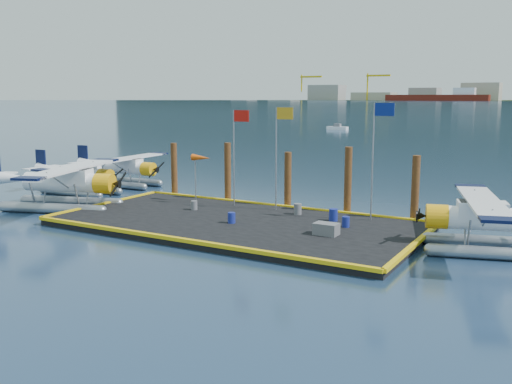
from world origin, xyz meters
TOP-DOWN VIEW (x-y plane):
  - ground at (0.00, 0.00)m, footprint 4000.00×4000.00m
  - dock at (0.00, 0.00)m, footprint 20.00×10.00m
  - dock_bumpers at (0.00, 0.00)m, footprint 20.25×10.25m
  - seaplane_a at (-12.02, -1.22)m, footprint 9.73×10.38m
  - seaplane_b at (-15.56, 3.54)m, footprint 8.02×8.83m
  - seaplane_c at (-15.48, 8.02)m, footprint 8.13×8.96m
  - seaplane_d at (13.03, 1.38)m, footprint 8.84×9.49m
  - drum_0 at (-3.82, 1.30)m, footprint 0.40×0.40m
  - drum_2 at (5.90, 1.52)m, footprint 0.40×0.40m
  - drum_3 at (0.12, -0.67)m, footprint 0.42×0.42m
  - drum_4 at (4.75, 2.60)m, footprint 0.49×0.49m
  - drum_5 at (2.26, 3.22)m, footprint 0.45×0.45m
  - crate at (5.67, -0.58)m, footprint 1.19×0.80m
  - flagpole_red at (-2.29, 3.80)m, footprint 1.14×0.08m
  - flagpole_yellow at (0.70, 3.80)m, footprint 1.14×0.08m
  - flagpole_blue at (6.70, 3.80)m, footprint 1.14×0.08m
  - windsock at (-5.03, 3.80)m, footprint 1.40×0.44m
  - piling_0 at (-8.50, 5.40)m, footprint 0.44×0.44m
  - piling_1 at (-4.00, 5.40)m, footprint 0.44×0.44m
  - piling_2 at (0.50, 5.40)m, footprint 0.44×0.44m
  - piling_3 at (4.50, 5.40)m, footprint 0.44×0.44m
  - piling_4 at (8.50, 5.40)m, footprint 0.44×0.44m

SIDE VIEW (x-z plane):
  - ground at x=0.00m, z-range 0.00..0.00m
  - dock at x=0.00m, z-range 0.00..0.40m
  - dock_bumpers at x=0.00m, z-range 0.40..0.58m
  - drum_0 at x=-3.82m, z-range 0.40..0.96m
  - drum_2 at x=5.90m, z-range 0.40..0.97m
  - drum_3 at x=0.12m, z-range 0.40..0.99m
  - crate at x=5.67m, z-range 0.40..1.00m
  - drum_5 at x=2.26m, z-range 0.40..1.04m
  - drum_4 at x=4.75m, z-range 0.40..1.09m
  - seaplane_b at x=-15.56m, z-range -0.20..2.95m
  - seaplane_c at x=-15.48m, z-range -0.21..2.98m
  - seaplane_d at x=13.03m, z-range -0.22..3.17m
  - seaplane_a at x=-12.02m, z-range -0.24..3.48m
  - piling_2 at x=0.50m, z-range 0.00..3.80m
  - piling_0 at x=-8.50m, z-range 0.00..4.00m
  - piling_4 at x=8.50m, z-range 0.00..4.00m
  - piling_1 at x=-4.00m, z-range 0.00..4.20m
  - piling_3 at x=4.50m, z-range 0.00..4.30m
  - windsock at x=-5.03m, z-range 1.67..4.79m
  - flagpole_red at x=-2.29m, z-range 1.40..7.40m
  - flagpole_yellow at x=0.70m, z-range 1.41..7.61m
  - flagpole_blue at x=6.70m, z-range 1.44..7.94m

